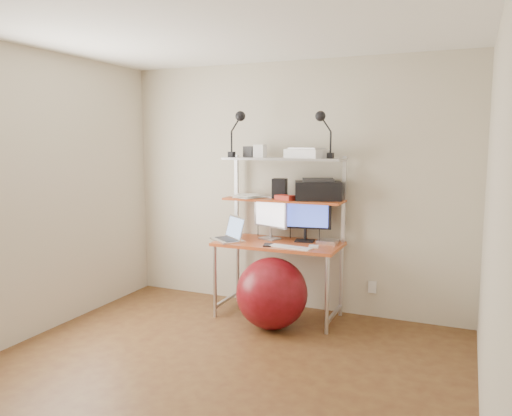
{
  "coord_description": "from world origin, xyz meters",
  "views": [
    {
      "loc": [
        1.67,
        -2.99,
        1.71
      ],
      "look_at": [
        -0.11,
        1.15,
        1.1
      ],
      "focal_mm": 35.0,
      "sensor_mm": 36.0,
      "label": 1
    }
  ],
  "objects": [
    {
      "name": "keyboard",
      "position": [
        0.19,
        1.25,
        0.75
      ],
      "size": [
        0.41,
        0.16,
        0.01
      ],
      "primitive_type": "cube",
      "rotation": [
        0.0,
        0.0,
        -0.13
      ],
      "color": "white",
      "rests_on": "desktop"
    },
    {
      "name": "box_white",
      "position": [
        -0.25,
        1.57,
        1.61
      ],
      "size": [
        0.11,
        0.09,
        0.13
      ],
      "primitive_type": "cube",
      "rotation": [
        0.0,
        0.0,
        -0.05
      ],
      "color": "white",
      "rests_on": "top_shelf"
    },
    {
      "name": "clip_lamp_right",
      "position": [
        0.39,
        1.52,
        1.87
      ],
      "size": [
        0.17,
        0.1,
        0.44
      ],
      "color": "black",
      "rests_on": "top_shelf"
    },
    {
      "name": "computer_desk",
      "position": [
        0.0,
        1.5,
        0.96
      ],
      "size": [
        1.2,
        0.6,
        1.57
      ],
      "color": "#BD5424",
      "rests_on": "ground"
    },
    {
      "name": "laptop",
      "position": [
        -0.47,
        1.35,
        0.79
      ],
      "size": [
        0.43,
        0.42,
        0.3
      ],
      "rotation": [
        0.0,
        0.0,
        -0.68
      ],
      "color": "silver",
      "rests_on": "desktop"
    },
    {
      "name": "monitor_silver",
      "position": [
        -0.14,
        1.57,
        0.98
      ],
      "size": [
        0.4,
        0.2,
        0.46
      ],
      "rotation": [
        0.0,
        0.0,
        -0.35
      ],
      "color": "#BBBBC0",
      "rests_on": "desktop"
    },
    {
      "name": "exercise_ball",
      "position": [
        0.05,
        1.13,
        0.33
      ],
      "size": [
        0.66,
        0.66,
        0.66
      ],
      "primitive_type": "sphere",
      "color": "maroon",
      "rests_on": "floor"
    },
    {
      "name": "room",
      "position": [
        0.0,
        0.0,
        1.25
      ],
      "size": [
        3.6,
        3.6,
        3.6
      ],
      "color": "brown",
      "rests_on": "ground"
    },
    {
      "name": "monitor_black",
      "position": [
        0.22,
        1.6,
        0.99
      ],
      "size": [
        0.5,
        0.16,
        0.5
      ],
      "rotation": [
        0.0,
        0.0,
        0.15
      ],
      "color": "black",
      "rests_on": "desktop"
    },
    {
      "name": "scanner",
      "position": [
        0.23,
        1.58,
        1.6
      ],
      "size": [
        0.42,
        0.34,
        0.1
      ],
      "rotation": [
        0.0,
        0.0,
        -0.31
      ],
      "color": "white",
      "rests_on": "top_shelf"
    },
    {
      "name": "paper_stack",
      "position": [
        -0.38,
        1.57,
        1.16
      ],
      "size": [
        0.36,
        0.4,
        0.02
      ],
      "color": "white",
      "rests_on": "mid_shelf"
    },
    {
      "name": "mouse",
      "position": [
        0.39,
        1.33,
        0.75
      ],
      "size": [
        0.09,
        0.07,
        0.02
      ],
      "primitive_type": "cube",
      "rotation": [
        0.0,
        0.0,
        0.17
      ],
      "color": "white",
      "rests_on": "desktop"
    },
    {
      "name": "box_grey",
      "position": [
        -0.37,
        1.61,
        1.61
      ],
      "size": [
        0.13,
        0.13,
        0.11
      ],
      "primitive_type": "cube",
      "rotation": [
        0.0,
        0.0,
        -0.25
      ],
      "color": "#2D2D2F",
      "rests_on": "top_shelf"
    },
    {
      "name": "wall_outlet",
      "position": [
        0.85,
        1.79,
        0.3
      ],
      "size": [
        0.08,
        0.01,
        0.12
      ],
      "primitive_type": "cube",
      "color": "white",
      "rests_on": "room"
    },
    {
      "name": "mac_mini",
      "position": [
        0.45,
        1.58,
        0.76
      ],
      "size": [
        0.19,
        0.19,
        0.04
      ],
      "primitive_type": "cube",
      "rotation": [
        0.0,
        0.0,
        0.01
      ],
      "color": "silver",
      "rests_on": "desktop"
    },
    {
      "name": "nas_cube",
      "position": [
        -0.05,
        1.6,
        1.25
      ],
      "size": [
        0.15,
        0.15,
        0.2
      ],
      "primitive_type": "cube",
      "rotation": [
        0.0,
        0.0,
        0.15
      ],
      "color": "black",
      "rests_on": "mid_shelf"
    },
    {
      "name": "phone",
      "position": [
        -0.04,
        1.27,
        0.75
      ],
      "size": [
        0.11,
        0.16,
        0.01
      ],
      "primitive_type": "cube",
      "rotation": [
        0.0,
        0.0,
        0.26
      ],
      "color": "black",
      "rests_on": "desktop"
    },
    {
      "name": "printer",
      "position": [
        0.34,
        1.61,
        1.25
      ],
      "size": [
        0.51,
        0.42,
        0.21
      ],
      "rotation": [
        0.0,
        0.0,
        0.34
      ],
      "color": "black",
      "rests_on": "mid_shelf"
    },
    {
      "name": "clip_lamp_left",
      "position": [
        -0.44,
        1.48,
        1.88
      ],
      "size": [
        0.18,
        0.1,
        0.45
      ],
      "color": "black",
      "rests_on": "top_shelf"
    },
    {
      "name": "red_box",
      "position": [
        0.05,
        1.47,
        1.17
      ],
      "size": [
        0.2,
        0.16,
        0.05
      ],
      "primitive_type": "cube",
      "rotation": [
        0.0,
        0.0,
        -0.3
      ],
      "color": "#B2281C",
      "rests_on": "mid_shelf"
    }
  ]
}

